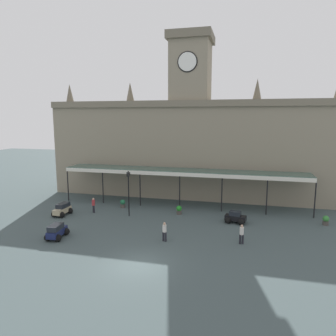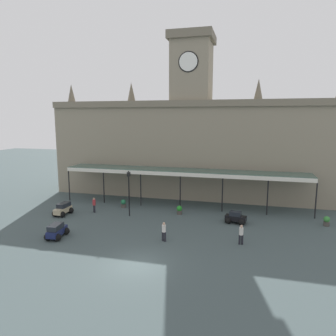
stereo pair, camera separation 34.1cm
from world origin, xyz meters
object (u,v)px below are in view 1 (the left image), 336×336
car_navy_estate (57,232)px  pedestrian_crossing_forecourt (94,205)px  pedestrian_beside_cars (242,233)px  planter_near_kerb (123,204)px  car_beige_estate (62,210)px  planter_by_canopy (179,210)px  victorian_lamppost (129,188)px  car_black_sedan (236,218)px  pedestrian_near_entrance (164,231)px  planter_forecourt_centre (326,220)px

car_navy_estate → pedestrian_crossing_forecourt: (-0.37, 7.55, 0.34)m
pedestrian_beside_cars → planter_near_kerb: bearing=151.2°
car_beige_estate → planter_by_canopy: 12.59m
car_navy_estate → planter_by_canopy: (8.94, 9.21, -0.07)m
car_beige_estate → victorian_lamppost: bearing=11.5°
car_beige_estate → pedestrian_crossing_forecourt: bearing=30.3°
pedestrian_beside_cars → planter_near_kerb: (-13.62, 7.50, -0.42)m
car_black_sedan → pedestrian_near_entrance: pedestrian_near_entrance is taller
pedestrian_crossing_forecourt → victorian_lamppost: size_ratio=0.34×
planter_forecourt_centre → planter_by_canopy: bearing=-179.7°
car_beige_estate → pedestrian_crossing_forecourt: pedestrian_crossing_forecourt is taller
car_black_sedan → planter_near_kerb: (-12.96, 2.27, -0.01)m
car_beige_estate → pedestrian_beside_cars: (18.87, -3.30, 0.34)m
car_navy_estate → planter_near_kerb: (2.04, 10.10, -0.07)m
car_navy_estate → pedestrian_beside_cars: 15.88m
planter_near_kerb → pedestrian_beside_cars: bearing=-28.8°
car_black_sedan → pedestrian_crossing_forecourt: (-15.37, -0.28, 0.41)m
pedestrian_beside_cars → planter_near_kerb: pedestrian_beside_cars is taller
pedestrian_crossing_forecourt → planter_by_canopy: pedestrian_crossing_forecourt is taller
car_beige_estate → planter_forecourt_centre: (26.79, 3.38, -0.07)m
pedestrian_near_entrance → planter_near_kerb: size_ratio=1.74×
planter_near_kerb → planter_by_canopy: same height
car_black_sedan → planter_by_canopy: (-6.06, 1.38, -0.01)m
pedestrian_near_entrance → victorian_lamppost: bearing=133.4°
planter_by_canopy → car_beige_estate: bearing=-164.7°
planter_forecourt_centre → pedestrian_near_entrance: bearing=-151.8°
car_black_sedan → car_navy_estate: car_navy_estate is taller
car_black_sedan → planter_by_canopy: size_ratio=2.26×
car_navy_estate → victorian_lamppost: victorian_lamppost is taller
pedestrian_beside_cars → pedestrian_near_entrance: (-6.37, -0.98, 0.00)m
planter_near_kerb → planter_forecourt_centre: same height
car_navy_estate → victorian_lamppost: size_ratio=0.48×
pedestrian_crossing_forecourt → planter_forecourt_centre: bearing=4.1°
car_black_sedan → pedestrian_beside_cars: bearing=-82.8°
car_black_sedan → planter_near_kerb: bearing=170.1°
car_beige_estate → planter_near_kerb: size_ratio=2.37×
pedestrian_near_entrance → planter_by_canopy: bearing=92.6°
pedestrian_beside_cars → planter_forecourt_centre: bearing=40.1°
planter_near_kerb → planter_forecourt_centre: size_ratio=1.00×
car_beige_estate → pedestrian_crossing_forecourt: 3.30m
planter_by_canopy → planter_forecourt_centre: bearing=0.3°
car_black_sedan → car_navy_estate: (-15.00, -7.83, 0.06)m
victorian_lamppost → planter_near_kerb: victorian_lamppost is taller
car_navy_estate → pedestrian_beside_cars: bearing=9.4°
car_navy_estate → planter_forecourt_centre: car_navy_estate is taller
planter_near_kerb → planter_by_canopy: bearing=-7.3°
car_beige_estate → planter_near_kerb: bearing=38.7°
car_beige_estate → pedestrian_near_entrance: bearing=-18.9°
car_navy_estate → pedestrian_beside_cars: size_ratio=1.40×
pedestrian_near_entrance → pedestrian_beside_cars: bearing=8.7°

